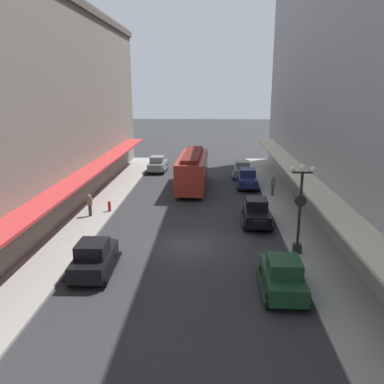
% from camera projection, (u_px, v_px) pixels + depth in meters
% --- Properties ---
extents(ground_plane, '(200.00, 200.00, 0.00)m').
position_uv_depth(ground_plane, '(187.00, 246.00, 24.14)').
color(ground_plane, '#2D2D30').
extents(sidewalk_left, '(3.00, 60.00, 0.15)m').
position_uv_depth(sidewalk_left, '(67.00, 242.00, 24.47)').
color(sidewalk_left, '#99968E').
rests_on(sidewalk_left, ground).
extents(sidewalk_right, '(3.00, 60.00, 0.15)m').
position_uv_depth(sidewalk_right, '(312.00, 247.00, 23.77)').
color(sidewalk_right, '#99968E').
rests_on(sidewalk_right, ground).
extents(building_row_left, '(4.30, 60.00, 16.28)m').
position_uv_depth(building_row_left, '(8.00, 109.00, 22.53)').
color(building_row_left, slate).
rests_on(building_row_left, ground).
extents(building_row_right, '(4.30, 60.00, 22.03)m').
position_uv_depth(building_row_right, '(380.00, 55.00, 20.83)').
color(building_row_right, '#939399').
rests_on(building_row_right, ground).
extents(parked_car_0, '(2.24, 4.29, 1.84)m').
position_uv_depth(parked_car_0, '(94.00, 257.00, 20.24)').
color(parked_car_0, black).
rests_on(parked_car_0, ground).
extents(parked_car_1, '(2.22, 4.29, 1.84)m').
position_uv_depth(parked_car_1, '(248.00, 178.00, 37.72)').
color(parked_car_1, '#19234C').
rests_on(parked_car_1, ground).
extents(parked_car_2, '(2.28, 4.31, 1.84)m').
position_uv_depth(parked_car_2, '(158.00, 164.00, 44.93)').
color(parked_car_2, slate).
rests_on(parked_car_2, ground).
extents(parked_car_3, '(2.29, 4.31, 1.84)m').
position_uv_depth(parked_car_3, '(242.00, 169.00, 41.99)').
color(parked_car_3, slate).
rests_on(parked_car_3, ground).
extents(parked_car_4, '(2.18, 4.27, 1.84)m').
position_uv_depth(parked_car_4, '(283.00, 275.00, 18.29)').
color(parked_car_4, '#193D23').
rests_on(parked_car_4, ground).
extents(parked_car_5, '(2.23, 4.29, 1.84)m').
position_uv_depth(parked_car_5, '(257.00, 212.00, 27.56)').
color(parked_car_5, black).
rests_on(parked_car_5, ground).
extents(streetcar, '(2.75, 9.66, 3.46)m').
position_uv_depth(streetcar, '(193.00, 169.00, 37.33)').
color(streetcar, '#A52D23').
rests_on(streetcar, ground).
extents(lamp_post_with_clock, '(1.42, 0.44, 5.16)m').
position_uv_depth(lamp_post_with_clock, '(300.00, 205.00, 22.07)').
color(lamp_post_with_clock, black).
rests_on(lamp_post_with_clock, sidewalk_right).
extents(fire_hydrant, '(0.24, 0.24, 0.82)m').
position_uv_depth(fire_hydrant, '(109.00, 206.00, 30.24)').
color(fire_hydrant, '#B21E19').
rests_on(fire_hydrant, sidewalk_left).
extents(pedestrian_0, '(0.36, 0.24, 1.64)m').
position_uv_depth(pedestrian_0, '(90.00, 205.00, 29.01)').
color(pedestrian_0, '#2D2D33').
rests_on(pedestrian_0, sidewalk_left).
extents(pedestrian_1, '(0.36, 0.24, 1.64)m').
position_uv_depth(pedestrian_1, '(273.00, 186.00, 34.63)').
color(pedestrian_1, '#4C4238').
rests_on(pedestrian_1, sidewalk_right).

